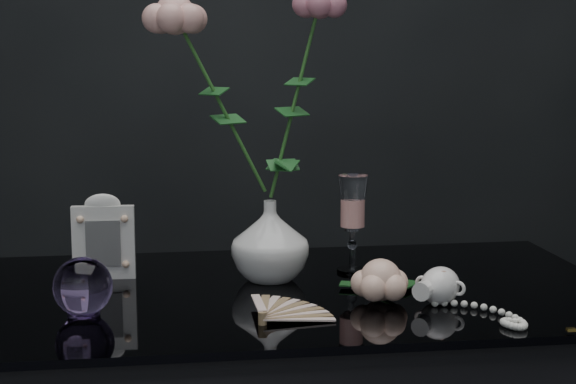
{
  "coord_description": "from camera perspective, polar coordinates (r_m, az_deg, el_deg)",
  "views": [
    {
      "loc": [
        -0.2,
        -1.31,
        1.14
      ],
      "look_at": [
        -0.01,
        0.04,
        0.92
      ],
      "focal_mm": 55.0,
      "sensor_mm": 36.0,
      "label": 1
    }
  ],
  "objects": [
    {
      "name": "wine_glass",
      "position": [
        1.52,
        4.19,
        -2.08
      ],
      "size": [
        0.06,
        0.06,
        0.17
      ],
      "primitive_type": null,
      "rotation": [
        0.0,
        0.0,
        -0.23
      ],
      "color": "white",
      "rests_on": "table"
    },
    {
      "name": "vase",
      "position": [
        1.46,
        -1.16,
        -3.18
      ],
      "size": [
        0.14,
        0.14,
        0.13
      ],
      "primitive_type": "imported",
      "rotation": [
        0.0,
        0.0,
        -0.07
      ],
      "color": "white",
      "rests_on": "table"
    },
    {
      "name": "pearl_jar",
      "position": [
        1.36,
        9.81,
        -5.88
      ],
      "size": [
        0.28,
        0.29,
        0.06
      ],
      "primitive_type": null,
      "rotation": [
        0.0,
        0.0,
        -0.69
      ],
      "color": "white",
      "rests_on": "table"
    },
    {
      "name": "roses",
      "position": [
        1.43,
        -2.37,
        7.15
      ],
      "size": [
        0.31,
        0.11,
        0.4
      ],
      "color": "#E09F93",
      "rests_on": "vase"
    },
    {
      "name": "paperweight",
      "position": [
        1.31,
        -13.12,
        -5.96
      ],
      "size": [
        0.09,
        0.09,
        0.09
      ],
      "primitive_type": null,
      "rotation": [
        0.0,
        0.0,
        -0.02
      ],
      "color": "#AF88DE",
      "rests_on": "table"
    },
    {
      "name": "loose_rose",
      "position": [
        1.35,
        6.0,
        -5.71
      ],
      "size": [
        0.2,
        0.23,
        0.07
      ],
      "primitive_type": null,
      "rotation": [
        0.0,
        0.0,
        0.29
      ],
      "color": "#FABCA1",
      "rests_on": "table"
    },
    {
      "name": "picture_frame",
      "position": [
        1.51,
        -11.84,
        -2.82
      ],
      "size": [
        0.11,
        0.09,
        0.14
      ],
      "primitive_type": null,
      "rotation": [
        0.0,
        0.0,
        -0.05
      ],
      "color": "silver",
      "rests_on": "table"
    },
    {
      "name": "paper_fan",
      "position": [
        1.24,
        -1.65,
        -8.08
      ],
      "size": [
        0.26,
        0.23,
        0.02
      ],
      "primitive_type": null,
      "rotation": [
        0.0,
        0.0,
        0.43
      ],
      "color": "#F7E7C5",
      "rests_on": "table"
    }
  ]
}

